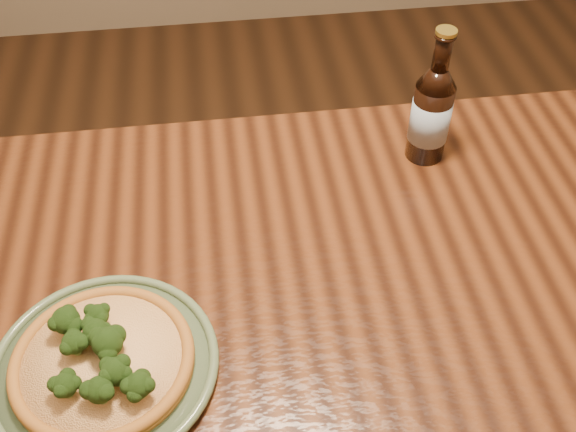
{
  "coord_description": "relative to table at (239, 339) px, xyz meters",
  "views": [
    {
      "loc": [
        -0.0,
        -0.51,
        1.56
      ],
      "look_at": [
        0.09,
        0.2,
        0.82
      ],
      "focal_mm": 42.0,
      "sensor_mm": 36.0,
      "label": 1
    }
  ],
  "objects": [
    {
      "name": "pizza",
      "position": [
        -0.19,
        -0.09,
        0.12
      ],
      "size": [
        0.25,
        0.25,
        0.07
      ],
      "rotation": [
        0.0,
        0.0,
        0.17
      ],
      "color": "#AE6C27",
      "rests_on": "plate"
    },
    {
      "name": "table",
      "position": [
        0.0,
        0.0,
        0.0
      ],
      "size": [
        1.6,
        0.9,
        0.75
      ],
      "color": "#4F2611",
      "rests_on": "ground"
    },
    {
      "name": "plate",
      "position": [
        -0.19,
        -0.09,
        0.1
      ],
      "size": [
        0.31,
        0.31,
        0.02
      ],
      "rotation": [
        0.0,
        0.0,
        0.17
      ],
      "color": "#576B49",
      "rests_on": "table"
    },
    {
      "name": "beer_bottle",
      "position": [
        0.37,
        0.29,
        0.19
      ],
      "size": [
        0.07,
        0.07,
        0.26
      ],
      "rotation": [
        0.0,
        0.0,
        -0.14
      ],
      "color": "black",
      "rests_on": "table"
    }
  ]
}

